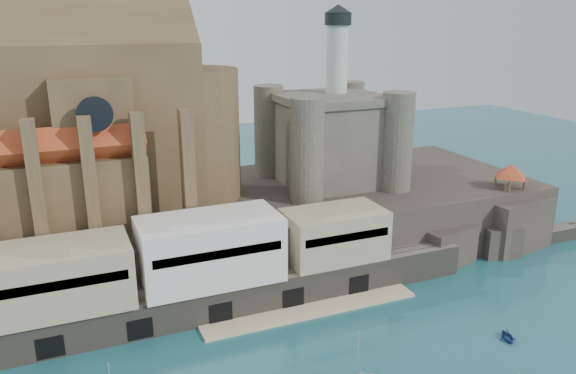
# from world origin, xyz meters

# --- Properties ---
(promontory) EXTENTS (100.00, 36.00, 10.00)m
(promontory) POSITION_xyz_m (-0.19, 39.37, 4.92)
(promontory) COLOR #2B2420
(promontory) RESTS_ON ground
(quay) EXTENTS (70.00, 12.00, 13.05)m
(quay) POSITION_xyz_m (-10.19, 23.07, 6.07)
(quay) COLOR #61594D
(quay) RESTS_ON ground
(church) EXTENTS (47.00, 25.93, 30.51)m
(church) POSITION_xyz_m (-24.13, 41.85, 22.13)
(church) COLOR #4F3D25
(church) RESTS_ON promontory
(castle_keep) EXTENTS (21.20, 21.20, 29.30)m
(castle_keep) POSITION_xyz_m (16.08, 41.08, 18.31)
(castle_keep) COLOR #4C483C
(castle_keep) RESTS_ON promontory
(rock_outcrop) EXTENTS (14.50, 10.50, 8.70)m
(rock_outcrop) POSITION_xyz_m (42.00, 25.84, 4.02)
(rock_outcrop) COLOR #2B2420
(rock_outcrop) RESTS_ON ground
(pavilion) EXTENTS (6.40, 6.40, 5.40)m
(pavilion) POSITION_xyz_m (42.00, 26.00, 12.73)
(pavilion) COLOR #4F3D25
(pavilion) RESTS_ON rock_outcrop
(boat_7) EXTENTS (2.86, 2.25, 2.90)m
(boat_7) POSITION_xyz_m (20.97, 2.62, 0.00)
(boat_7) COLOR navy
(boat_7) RESTS_ON ground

